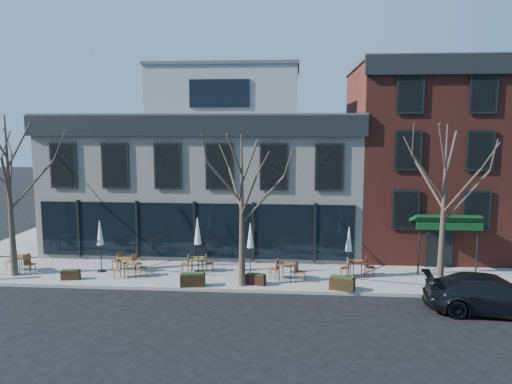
{
  "coord_description": "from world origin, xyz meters",
  "views": [
    {
      "loc": [
        5.43,
        -26.29,
        7.61
      ],
      "look_at": [
        3.18,
        2.0,
        3.77
      ],
      "focal_mm": 35.0,
      "sensor_mm": 36.0,
      "label": 1
    }
  ],
  "objects": [
    {
      "name": "corner_building",
      "position": [
        0.07,
        5.07,
        4.72
      ],
      "size": [
        18.39,
        10.39,
        11.1
      ],
      "color": "beige",
      "rests_on": "ground"
    },
    {
      "name": "umbrella_0",
      "position": [
        -4.42,
        -2.25,
        2.02
      ],
      "size": [
        0.42,
        0.42,
        2.65
      ],
      "color": "black",
      "rests_on": "sidewalk_front"
    },
    {
      "name": "sidewalk_side",
      "position": [
        -11.25,
        6.0,
        0.07
      ],
      "size": [
        4.5,
        12.0,
        0.15
      ],
      "primitive_type": "cube",
      "color": "gray",
      "rests_on": "ground"
    },
    {
      "name": "red_brick_building",
      "position": [
        13.0,
        4.98,
        5.64
      ],
      "size": [
        8.2,
        11.78,
        11.18
      ],
      "color": "maroon",
      "rests_on": "ground"
    },
    {
      "name": "umbrella_4",
      "position": [
        8.07,
        -2.28,
        1.94
      ],
      "size": [
        0.41,
        0.41,
        2.53
      ],
      "color": "black",
      "rests_on": "sidewalk_front"
    },
    {
      "name": "planter_2",
      "position": [
        3.62,
        -3.7,
        0.41
      ],
      "size": [
        1.0,
        0.61,
        0.52
      ],
      "color": "black",
      "rests_on": "sidewalk_front"
    },
    {
      "name": "tree_right",
      "position": [
        12.01,
        -3.9,
        4.02
      ],
      "size": [
        3.72,
        3.77,
        7.48
      ],
      "color": "#382B21",
      "rests_on": "sidewalk_front"
    },
    {
      "name": "cafe_set_2",
      "position": [
        -2.65,
        -3.02,
        0.6
      ],
      "size": [
        1.7,
        0.92,
        0.87
      ],
      "color": "brown",
      "rests_on": "sidewalk_front"
    },
    {
      "name": "parked_sedan",
      "position": [
        13.44,
        -6.13,
        0.77
      ],
      "size": [
        5.5,
        2.62,
        1.55
      ],
      "primitive_type": "imported",
      "rotation": [
        0.0,
        0.0,
        1.48
      ],
      "color": "black",
      "rests_on": "ground"
    },
    {
      "name": "cafe_set_1",
      "position": [
        -3.15,
        -2.04,
        0.62
      ],
      "size": [
        1.77,
        0.99,
        0.91
      ],
      "color": "brown",
      "rests_on": "sidewalk_front"
    },
    {
      "name": "cafe_set_5",
      "position": [
        8.55,
        -2.07,
        0.63
      ],
      "size": [
        1.81,
        0.8,
        0.93
      ],
      "color": "brown",
      "rests_on": "sidewalk_front"
    },
    {
      "name": "tree_corner",
      "position": [
        -8.49,
        -3.2,
        4.25
      ],
      "size": [
        3.93,
        3.98,
        7.92
      ],
      "color": "#382B21",
      "rests_on": "sidewalk_front"
    },
    {
      "name": "tree_mid",
      "position": [
        3.01,
        -3.9,
        3.79
      ],
      "size": [
        3.5,
        3.55,
        7.04
      ],
      "color": "#382B21",
      "rests_on": "sidewalk_front"
    },
    {
      "name": "ground",
      "position": [
        0.0,
        0.0,
        0.0
      ],
      "size": [
        120.0,
        120.0,
        0.0
      ],
      "primitive_type": "plane",
      "color": "black",
      "rests_on": "ground"
    },
    {
      "name": "planter_3",
      "position": [
        7.6,
        -4.2,
        0.46
      ],
      "size": [
        1.21,
        0.8,
        0.63
      ],
      "color": "black",
      "rests_on": "sidewalk_front"
    },
    {
      "name": "planter_0",
      "position": [
        -5.39,
        -3.66,
        0.4
      ],
      "size": [
        0.93,
        0.49,
        0.49
      ],
      "color": "black",
      "rests_on": "sidewalk_front"
    },
    {
      "name": "cafe_set_4",
      "position": [
        5.07,
        -2.9,
        0.65
      ],
      "size": [
        1.89,
        0.97,
        0.97
      ],
      "color": "brown",
      "rests_on": "sidewalk_front"
    },
    {
      "name": "planter_1",
      "position": [
        0.73,
        -4.2,
        0.47
      ],
      "size": [
        1.19,
        0.6,
        0.64
      ],
      "color": "black",
      "rests_on": "sidewalk_front"
    },
    {
      "name": "cafe_set_3",
      "position": [
        0.49,
        -1.89,
        0.6
      ],
      "size": [
        1.7,
        0.73,
        0.88
      ],
      "color": "brown",
      "rests_on": "sidewalk_front"
    },
    {
      "name": "sidewalk_front",
      "position": [
        3.25,
        -2.15,
        0.07
      ],
      "size": [
        33.5,
        4.7,
        0.15
      ],
      "primitive_type": "cube",
      "color": "gray",
      "rests_on": "ground"
    },
    {
      "name": "cafe_set_0",
      "position": [
        -8.5,
        -2.64,
        0.65
      ],
      "size": [
        1.9,
        1.13,
        0.98
      ],
      "color": "brown",
      "rests_on": "sidewalk_front"
    },
    {
      "name": "umbrella_3",
      "position": [
        3.24,
        -2.17,
        2.0
      ],
      "size": [
        0.42,
        0.42,
        2.63
      ],
      "color": "black",
      "rests_on": "sidewalk_front"
    },
    {
      "name": "umbrella_2",
      "position": [
        0.58,
        -2.11,
        2.16
      ],
      "size": [
        0.45,
        0.45,
        2.84
      ],
      "color": "black",
      "rests_on": "sidewalk_front"
    }
  ]
}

